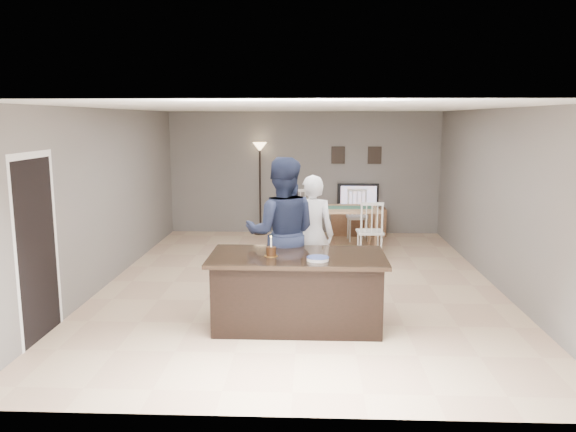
{
  "coord_description": "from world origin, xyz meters",
  "views": [
    {
      "loc": [
        0.16,
        -8.47,
        2.55
      ],
      "look_at": [
        -0.18,
        -0.3,
        1.12
      ],
      "focal_mm": 35.0,
      "sensor_mm": 36.0,
      "label": 1
    }
  ],
  "objects_px": {
    "man": "(282,233)",
    "television": "(358,196)",
    "birthday_cake": "(271,251)",
    "floor_lamp": "(260,163)",
    "dining_table": "(333,215)",
    "tv_console": "(358,222)",
    "plate_stack": "(318,259)",
    "woman": "(312,235)",
    "kitchen_island": "(297,290)"
  },
  "relations": [
    {
      "from": "television",
      "to": "floor_lamp",
      "type": "distance_m",
      "value": 2.28
    },
    {
      "from": "tv_console",
      "to": "television",
      "type": "bearing_deg",
      "value": 90.0
    },
    {
      "from": "television",
      "to": "floor_lamp",
      "type": "bearing_deg",
      "value": 1.32
    },
    {
      "from": "plate_stack",
      "to": "television",
      "type": "bearing_deg",
      "value": 80.81
    },
    {
      "from": "woman",
      "to": "man",
      "type": "bearing_deg",
      "value": 65.06
    },
    {
      "from": "tv_console",
      "to": "floor_lamp",
      "type": "relative_size",
      "value": 0.59
    },
    {
      "from": "kitchen_island",
      "to": "tv_console",
      "type": "bearing_deg",
      "value": 77.84
    },
    {
      "from": "floor_lamp",
      "to": "dining_table",
      "type": "bearing_deg",
      "value": -41.68
    },
    {
      "from": "television",
      "to": "dining_table",
      "type": "distance_m",
      "value": 1.57
    },
    {
      "from": "birthday_cake",
      "to": "dining_table",
      "type": "relative_size",
      "value": 0.12
    },
    {
      "from": "birthday_cake",
      "to": "dining_table",
      "type": "height_order",
      "value": "birthday_cake"
    },
    {
      "from": "television",
      "to": "plate_stack",
      "type": "xyz_separation_m",
      "value": [
        -0.95,
        -5.9,
        0.06
      ]
    },
    {
      "from": "woman",
      "to": "floor_lamp",
      "type": "relative_size",
      "value": 0.86
    },
    {
      "from": "tv_console",
      "to": "man",
      "type": "xyz_separation_m",
      "value": [
        -1.43,
        -4.87,
        0.72
      ]
    },
    {
      "from": "dining_table",
      "to": "floor_lamp",
      "type": "xyz_separation_m",
      "value": [
        -1.56,
        1.39,
        0.9
      ]
    },
    {
      "from": "plate_stack",
      "to": "tv_console",
      "type": "bearing_deg",
      "value": 80.7
    },
    {
      "from": "birthday_cake",
      "to": "plate_stack",
      "type": "xyz_separation_m",
      "value": [
        0.56,
        -0.2,
        -0.04
      ]
    },
    {
      "from": "man",
      "to": "television",
      "type": "bearing_deg",
      "value": -106.28
    },
    {
      "from": "tv_console",
      "to": "floor_lamp",
      "type": "xyz_separation_m",
      "value": [
        -2.17,
        0.02,
        1.28
      ]
    },
    {
      "from": "man",
      "to": "kitchen_island",
      "type": "bearing_deg",
      "value": 107.86
    },
    {
      "from": "birthday_cake",
      "to": "floor_lamp",
      "type": "bearing_deg",
      "value": 96.55
    },
    {
      "from": "plate_stack",
      "to": "kitchen_island",
      "type": "bearing_deg",
      "value": 133.49
    },
    {
      "from": "kitchen_island",
      "to": "dining_table",
      "type": "xyz_separation_m",
      "value": [
        0.59,
        4.2,
        0.23
      ]
    },
    {
      "from": "kitchen_island",
      "to": "tv_console",
      "type": "xyz_separation_m",
      "value": [
        1.2,
        5.57,
        -0.15
      ]
    },
    {
      "from": "television",
      "to": "woman",
      "type": "xyz_separation_m",
      "value": [
        -1.02,
        -4.29,
        0.01
      ]
    },
    {
      "from": "kitchen_island",
      "to": "plate_stack",
      "type": "xyz_separation_m",
      "value": [
        0.25,
        -0.26,
        0.47
      ]
    },
    {
      "from": "birthday_cake",
      "to": "floor_lamp",
      "type": "distance_m",
      "value": 5.72
    },
    {
      "from": "birthday_cake",
      "to": "plate_stack",
      "type": "distance_m",
      "value": 0.6
    },
    {
      "from": "woman",
      "to": "floor_lamp",
      "type": "bearing_deg",
      "value": -67.29
    },
    {
      "from": "tv_console",
      "to": "woman",
      "type": "xyz_separation_m",
      "value": [
        -1.02,
        -4.22,
        0.58
      ]
    },
    {
      "from": "kitchen_island",
      "to": "tv_console",
      "type": "relative_size",
      "value": 1.79
    },
    {
      "from": "kitchen_island",
      "to": "tv_console",
      "type": "height_order",
      "value": "kitchen_island"
    },
    {
      "from": "kitchen_island",
      "to": "dining_table",
      "type": "height_order",
      "value": "dining_table"
    },
    {
      "from": "man",
      "to": "birthday_cake",
      "type": "distance_m",
      "value": 0.78
    },
    {
      "from": "woman",
      "to": "birthday_cake",
      "type": "xyz_separation_m",
      "value": [
        -0.5,
        -1.41,
        0.08
      ]
    },
    {
      "from": "man",
      "to": "plate_stack",
      "type": "height_order",
      "value": "man"
    },
    {
      "from": "tv_console",
      "to": "woman",
      "type": "distance_m",
      "value": 4.38
    },
    {
      "from": "tv_console",
      "to": "man",
      "type": "distance_m",
      "value": 5.12
    },
    {
      "from": "tv_console",
      "to": "plate_stack",
      "type": "distance_m",
      "value": 5.94
    },
    {
      "from": "man",
      "to": "dining_table",
      "type": "xyz_separation_m",
      "value": [
        0.82,
        3.5,
        -0.34
      ]
    },
    {
      "from": "television",
      "to": "birthday_cake",
      "type": "bearing_deg",
      "value": 75.09
    },
    {
      "from": "birthday_cake",
      "to": "floor_lamp",
      "type": "xyz_separation_m",
      "value": [
        -0.65,
        5.65,
        0.62
      ]
    },
    {
      "from": "plate_stack",
      "to": "floor_lamp",
      "type": "xyz_separation_m",
      "value": [
        -1.21,
        5.85,
        0.66
      ]
    },
    {
      "from": "floor_lamp",
      "to": "tv_console",
      "type": "bearing_deg",
      "value": -0.53
    },
    {
      "from": "kitchen_island",
      "to": "woman",
      "type": "distance_m",
      "value": 1.43
    },
    {
      "from": "plate_stack",
      "to": "dining_table",
      "type": "bearing_deg",
      "value": 85.54
    },
    {
      "from": "floor_lamp",
      "to": "kitchen_island",
      "type": "bearing_deg",
      "value": -80.18
    },
    {
      "from": "woman",
      "to": "plate_stack",
      "type": "relative_size",
      "value": 6.56
    },
    {
      "from": "kitchen_island",
      "to": "birthday_cake",
      "type": "relative_size",
      "value": 8.59
    },
    {
      "from": "tv_console",
      "to": "dining_table",
      "type": "distance_m",
      "value": 1.55
    }
  ]
}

